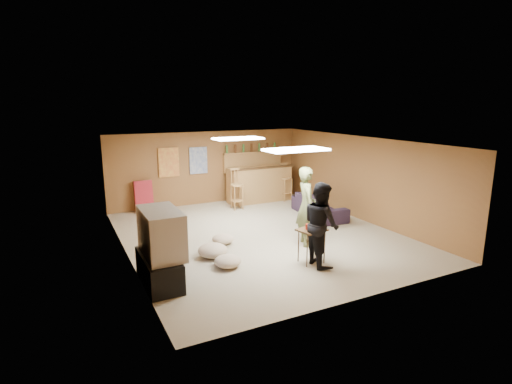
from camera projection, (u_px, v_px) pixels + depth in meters
name	position (u px, v px, depth m)	size (l,w,h in m)	color
ground	(260.00, 235.00, 9.40)	(7.00, 7.00, 0.00)	tan
ceiling	(260.00, 141.00, 8.91)	(6.00, 7.00, 0.02)	silver
wall_back	(208.00, 168.00, 12.20)	(6.00, 0.02, 2.20)	brown
wall_front	(365.00, 233.00, 6.10)	(6.00, 0.02, 2.20)	brown
wall_left	(124.00, 204.00, 7.84)	(0.02, 7.00, 2.20)	brown
wall_right	(361.00, 179.00, 10.47)	(0.02, 7.00, 2.20)	brown
tv_stand	(159.00, 270.00, 6.84)	(0.55, 1.30, 0.50)	black
dvd_box	(172.00, 273.00, 6.96)	(0.35, 0.50, 0.08)	#B2B2B7
tv_body	(161.00, 233.00, 6.73)	(0.60, 1.10, 0.80)	#B2B2B7
tv_screen	(179.00, 230.00, 6.86)	(0.02, 0.95, 0.65)	navy
bar_counter	(259.00, 184.00, 12.50)	(2.00, 0.60, 1.10)	olive
bar_lip	(263.00, 168.00, 12.17)	(2.10, 0.12, 0.05)	#392412
bar_shelf	(253.00, 152.00, 12.69)	(2.00, 0.18, 0.05)	olive
bar_backing	(253.00, 162.00, 12.77)	(2.00, 0.14, 0.60)	olive
poster_left	(169.00, 162.00, 11.59)	(0.60, 0.03, 0.85)	#BF3F26
poster_right	(198.00, 160.00, 11.98)	(0.55, 0.03, 0.80)	#334C99
folding_chair_stack	(144.00, 196.00, 11.29)	(0.50, 0.14, 0.90)	#B2202D
ceiling_panel_front	(296.00, 150.00, 7.61)	(1.20, 0.60, 0.04)	white
ceiling_panel_back	(238.00, 139.00, 9.97)	(1.20, 0.60, 0.04)	white
person_olive	(306.00, 206.00, 8.61)	(0.63, 0.41, 1.72)	#60693C
person_black	(321.00, 224.00, 7.54)	(0.78, 0.61, 1.61)	black
sofa	(319.00, 206.00, 10.94)	(1.91, 0.75, 0.56)	black
tray_table	(311.00, 246.00, 7.72)	(0.52, 0.42, 0.68)	#392412
cup_red_near	(307.00, 227.00, 7.62)	(0.08, 0.08, 0.11)	red
cup_red_far	(317.00, 227.00, 7.59)	(0.08, 0.08, 0.11)	red
cup_blue	(314.00, 224.00, 7.81)	(0.08, 0.08, 0.11)	navy
bar_stool_left	(237.00, 189.00, 11.57)	(0.39, 0.39, 1.22)	olive
bar_stool_right	(286.00, 183.00, 12.62)	(0.35, 0.35, 1.09)	olive
cushion_near_tv	(213.00, 250.00, 8.04)	(0.60, 0.60, 0.27)	tan
cushion_mid	(223.00, 239.00, 8.80)	(0.47, 0.47, 0.21)	tan
cushion_far	(228.00, 261.00, 7.55)	(0.51, 0.51, 0.23)	tan
bottle_row	(251.00, 148.00, 12.61)	(1.76, 0.08, 0.26)	#3F7233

